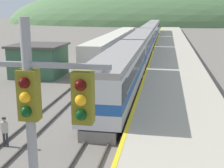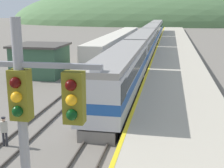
% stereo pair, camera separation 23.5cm
% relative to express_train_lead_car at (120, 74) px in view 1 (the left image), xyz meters
% --- Properties ---
extents(track_main, '(1.52, 180.00, 0.16)m').
position_rel_express_train_lead_car_xyz_m(track_main, '(0.00, 47.24, -2.28)').
color(track_main, '#4C443D').
rests_on(track_main, ground).
extents(track_siding, '(1.52, 180.00, 0.16)m').
position_rel_express_train_lead_car_xyz_m(track_siding, '(-4.73, 47.24, -2.28)').
color(track_siding, '#4C443D').
rests_on(track_siding, ground).
extents(platform, '(6.85, 140.00, 0.93)m').
position_rel_express_train_lead_car_xyz_m(platform, '(5.04, 27.24, -1.90)').
color(platform, '#B2A893').
rests_on(platform, ground).
extents(distant_hills, '(169.45, 76.25, 41.12)m').
position_rel_express_train_lead_car_xyz_m(distant_hills, '(0.00, 145.65, -2.36)').
color(distant_hills, '#517547').
rests_on(distant_hills, ground).
extents(station_shed, '(5.97, 5.91, 3.78)m').
position_rel_express_train_lead_car_xyz_m(station_shed, '(-10.88, 8.27, -0.45)').
color(station_shed, '#385B42').
rests_on(station_shed, ground).
extents(express_train_lead_car, '(2.99, 19.28, 4.67)m').
position_rel_express_train_lead_car_xyz_m(express_train_lead_car, '(0.00, 0.00, 0.00)').
color(express_train_lead_car, black).
rests_on(express_train_lead_car, ground).
extents(carriage_second, '(2.98, 21.81, 4.31)m').
position_rel_express_train_lead_car_xyz_m(carriage_second, '(0.00, 21.66, -0.01)').
color(carriage_second, black).
rests_on(carriage_second, ground).
extents(carriage_third, '(2.98, 21.81, 4.31)m').
position_rel_express_train_lead_car_xyz_m(carriage_third, '(0.00, 44.35, -0.01)').
color(carriage_third, black).
rests_on(carriage_third, ground).
extents(carriage_fourth, '(2.98, 21.81, 4.31)m').
position_rel_express_train_lead_car_xyz_m(carriage_fourth, '(0.00, 67.04, -0.01)').
color(carriage_fourth, black).
rests_on(carriage_fourth, ground).
extents(siding_train, '(2.90, 37.81, 3.71)m').
position_rel_express_train_lead_car_xyz_m(siding_train, '(-4.73, 26.62, -0.44)').
color(siding_train, black).
rests_on(siding_train, ground).
extents(signal_mast_main, '(3.30, 0.42, 7.66)m').
position_rel_express_train_lead_car_xyz_m(signal_mast_main, '(1.20, -20.51, 2.90)').
color(signal_mast_main, gray).
rests_on(signal_mast_main, ground).
extents(track_worker, '(0.41, 0.33, 1.77)m').
position_rel_express_train_lead_car_xyz_m(track_worker, '(-5.13, -10.56, -1.35)').
color(track_worker, '#2D2D33').
rests_on(track_worker, ground).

